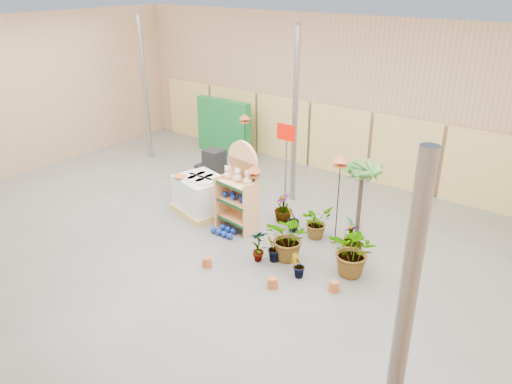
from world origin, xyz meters
TOP-DOWN VIEW (x-y plane):
  - room at (0.00, 0.91)m, footprint 15.20×12.10m
  - display_shelf at (-0.11, 1.46)m, footprint 0.95×0.67m
  - teddy_bears at (-0.09, 1.36)m, footprint 0.77×0.20m
  - gazing_balls_shelf at (-0.11, 1.34)m, footprint 0.77×0.26m
  - gazing_balls_floor at (-0.19, 0.95)m, footprint 0.63×0.39m
  - pallet_stack at (-1.39, 1.49)m, footprint 1.55×1.39m
  - charcoal_planters at (-2.46, 3.09)m, footprint 0.80×0.50m
  - trellis_stock at (-3.80, 5.20)m, footprint 2.00×0.30m
  - offer_sign at (0.10, 2.98)m, footprint 0.50×0.08m
  - bird_table_front at (0.26, 1.47)m, footprint 0.34×0.34m
  - bird_table_right at (2.00, 2.18)m, footprint 0.34×0.34m
  - bird_table_back at (-2.19, 4.27)m, footprint 0.34×0.34m
  - palm at (2.19, 2.90)m, footprint 0.70×0.70m
  - potted_plant_0 at (1.12, 0.49)m, footprint 0.39×0.31m
  - potted_plant_1 at (1.38, 0.66)m, footprint 0.31×0.37m
  - potted_plant_2 at (1.60, 0.94)m, footprint 0.99×0.88m
  - potted_plant_3 at (2.58, 1.83)m, footprint 0.60×0.60m
  - potted_plant_4 at (2.41, 2.06)m, footprint 0.45×0.51m
  - potted_plant_5 at (0.99, 1.99)m, footprint 0.31×0.37m
  - potted_plant_6 at (1.54, 2.12)m, footprint 0.74×0.81m
  - potted_plant_8 at (1.10, 0.54)m, footprint 0.44×0.46m
  - potted_plant_9 at (2.10, 0.47)m, footprint 0.35×0.37m
  - potted_plant_10 at (2.92, 1.21)m, footprint 1.01×0.89m
  - potted_plant_11 at (0.53, 2.29)m, footprint 0.59×0.59m

SIDE VIEW (x-z plane):
  - gazing_balls_floor at x=-0.19m, z-range 0.00..0.15m
  - potted_plant_9 at x=2.10m, z-range 0.00..0.52m
  - potted_plant_1 at x=1.38m, z-range 0.00..0.61m
  - potted_plant_5 at x=0.99m, z-range 0.00..0.63m
  - potted_plant_0 at x=1.12m, z-range 0.00..0.67m
  - potted_plant_8 at x=1.10m, z-range 0.00..0.72m
  - potted_plant_11 at x=0.53m, z-range 0.00..0.75m
  - potted_plant_6 at x=1.54m, z-range 0.00..0.77m
  - potted_plant_3 at x=2.58m, z-range 0.00..0.78m
  - potted_plant_4 at x=2.41m, z-range 0.00..0.81m
  - charcoal_planters at x=-2.46m, z-range -0.08..0.92m
  - pallet_stack at x=-1.39m, z-range -0.01..0.96m
  - potted_plant_2 at x=1.60m, z-range 0.00..1.03m
  - potted_plant_10 at x=2.92m, z-range 0.00..1.07m
  - gazing_balls_shelf at x=-0.11m, z-range 0.75..0.90m
  - trellis_stock at x=-3.80m, z-range 0.00..1.80m
  - display_shelf at x=-0.11m, z-range -0.09..2.01m
  - teddy_bears at x=-0.09m, z-range 1.17..1.49m
  - bird_table_front at x=0.26m, z-range 0.70..2.33m
  - palm at x=2.19m, z-range 0.63..2.42m
  - offer_sign at x=0.10m, z-range 0.47..2.67m
  - bird_table_back at x=-2.19m, z-range 0.77..2.58m
  - bird_table_right at x=2.00m, z-range 0.88..2.94m
  - room at x=0.00m, z-range -0.14..4.56m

